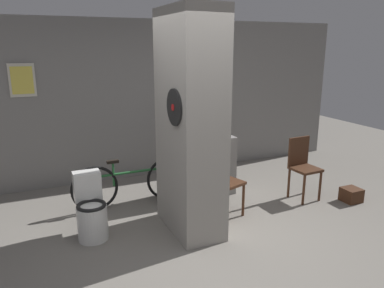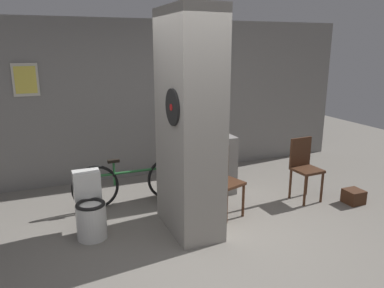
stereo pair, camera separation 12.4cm
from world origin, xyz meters
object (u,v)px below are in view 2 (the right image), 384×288
(chair_by_doorway, at_px, (304,166))
(bicycle, at_px, (134,182))
(toilet, at_px, (90,210))
(bottle_tall, at_px, (184,132))
(chair_near_pillar, at_px, (223,178))

(chair_by_doorway, xyz_separation_m, bicycle, (-2.33, 0.75, -0.17))
(bicycle, bearing_deg, toilet, -134.20)
(chair_by_doorway, height_order, bottle_tall, bottle_tall)
(chair_near_pillar, bearing_deg, toilet, 159.76)
(toilet, relative_size, chair_by_doorway, 0.83)
(bottle_tall, bearing_deg, bicycle, -177.30)
(toilet, height_order, bicycle, toilet)
(chair_near_pillar, distance_m, bicycle, 1.29)
(chair_by_doorway, bearing_deg, toilet, 176.04)
(chair_by_doorway, relative_size, bicycle, 0.53)
(toilet, distance_m, chair_by_doorway, 3.03)
(toilet, bearing_deg, bicycle, 45.80)
(chair_by_doorway, bearing_deg, bottle_tall, 149.97)
(toilet, distance_m, bicycle, 0.99)
(toilet, bearing_deg, chair_near_pillar, -2.43)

